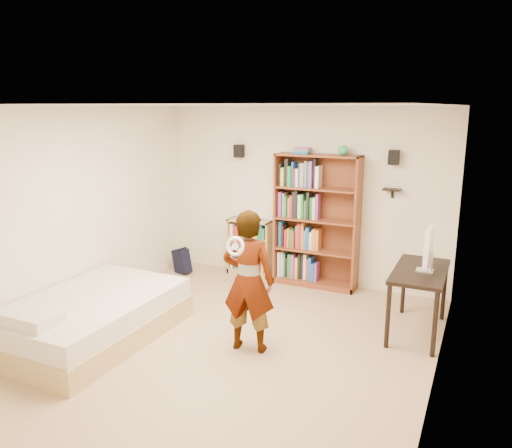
{
  "coord_description": "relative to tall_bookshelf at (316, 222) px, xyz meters",
  "views": [
    {
      "loc": [
        2.55,
        -4.66,
        2.69
      ],
      "look_at": [
        0.09,
        0.6,
        1.31
      ],
      "focal_mm": 35.0,
      "sensor_mm": 36.0,
      "label": 1
    }
  ],
  "objects": [
    {
      "name": "navy_bag",
      "position": [
        -2.18,
        -0.38,
        -0.79
      ],
      "size": [
        0.35,
        0.28,
        0.42
      ],
      "primitive_type": null,
      "rotation": [
        0.0,
        0.0,
        -0.29
      ],
      "color": "black",
      "rests_on": "ground"
    },
    {
      "name": "speaker_right",
      "position": [
        1.06,
        0.08,
        1.0
      ],
      "size": [
        0.14,
        0.12,
        0.2
      ],
      "primitive_type": "cube",
      "color": "black",
      "rests_on": "room_shell"
    },
    {
      "name": "room_shell",
      "position": [
        -0.29,
        -2.32,
        0.76
      ],
      "size": [
        4.52,
        5.02,
        2.71
      ],
      "color": "white",
      "rests_on": "ground"
    },
    {
      "name": "wall_shelf",
      "position": [
        1.06,
        0.09,
        0.55
      ],
      "size": [
        0.25,
        0.16,
        0.02
      ],
      "primitive_type": "cube",
      "color": "black",
      "rests_on": "room_shell"
    },
    {
      "name": "low_bookshelf",
      "position": [
        -1.13,
        0.05,
        -0.55
      ],
      "size": [
        0.73,
        0.27,
        0.91
      ],
      "primitive_type": null,
      "color": "tan",
      "rests_on": "ground"
    },
    {
      "name": "imac",
      "position": [
        1.7,
        -1.11,
        0.07
      ],
      "size": [
        0.16,
        0.54,
        0.53
      ],
      "primitive_type": null,
      "rotation": [
        0.0,
        0.0,
        0.11
      ],
      "color": "white",
      "rests_on": "computer_desk"
    },
    {
      "name": "person",
      "position": [
        -0.02,
        -2.3,
        -0.2
      ],
      "size": [
        0.64,
        0.47,
        1.61
      ],
      "primitive_type": "imported",
      "rotation": [
        0.0,
        0.0,
        3.29
      ],
      "color": "black",
      "rests_on": "ground"
    },
    {
      "name": "computer_desk",
      "position": [
        1.65,
        -1.06,
        -0.6
      ],
      "size": [
        0.59,
        1.18,
        0.8
      ],
      "primitive_type": null,
      "color": "black",
      "rests_on": "ground"
    },
    {
      "name": "speaker_left",
      "position": [
        -1.34,
        0.08,
        1.0
      ],
      "size": [
        0.14,
        0.12,
        0.2
      ],
      "primitive_type": "cube",
      "color": "black",
      "rests_on": "room_shell"
    },
    {
      "name": "ground",
      "position": [
        -0.29,
        -2.32,
        -1.0
      ],
      "size": [
        4.5,
        5.0,
        0.01
      ],
      "primitive_type": "cube",
      "color": "tan",
      "rests_on": "ground"
    },
    {
      "name": "tall_bookshelf",
      "position": [
        0.0,
        0.0,
        0.0
      ],
      "size": [
        1.27,
        0.37,
        2.0
      ],
      "primitive_type": null,
      "color": "brown",
      "rests_on": "ground"
    },
    {
      "name": "wii_wheel",
      "position": [
        -0.02,
        -2.6,
        0.28
      ],
      "size": [
        0.21,
        0.08,
        0.21
      ],
      "primitive_type": "torus",
      "rotation": [
        1.36,
        0.0,
        0.0
      ],
      "color": "white",
      "rests_on": "person"
    },
    {
      "name": "daybed",
      "position": [
        -1.81,
        -2.84,
        -0.68
      ],
      "size": [
        1.41,
        2.17,
        0.64
      ],
      "primitive_type": null,
      "color": "silver",
      "rests_on": "ground"
    },
    {
      "name": "crown_molding",
      "position": [
        -0.29,
        -2.32,
        1.67
      ],
      "size": [
        4.5,
        5.0,
        0.06
      ],
      "color": "silver",
      "rests_on": "room_shell"
    }
  ]
}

